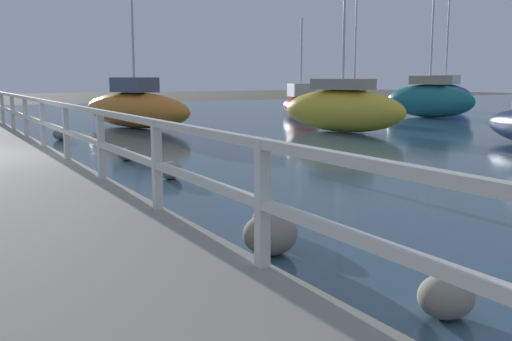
{
  "coord_description": "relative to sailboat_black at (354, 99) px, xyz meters",
  "views": [
    {
      "loc": [
        -0.43,
        -12.86,
        1.84
      ],
      "look_at": [
        5.16,
        -2.86,
        0.05
      ],
      "focal_mm": 42.0,
      "sensor_mm": 36.0,
      "label": 1
    }
  ],
  "objects": [
    {
      "name": "sailboat_teal",
      "position": [
        -1.43,
        -7.29,
        0.24
      ],
      "size": [
        2.42,
        4.59,
        7.66
      ],
      "rotation": [
        0.0,
        0.0,
        0.27
      ],
      "color": "#1E707A",
      "rests_on": "water_surface"
    },
    {
      "name": "sailboat_yellow",
      "position": [
        -9.44,
        -11.26,
        0.2
      ],
      "size": [
        2.88,
        5.0,
        7.5
      ],
      "rotation": [
        0.0,
        0.0,
        0.31
      ],
      "color": "gold",
      "rests_on": "water_surface"
    },
    {
      "name": "boulder_upstream",
      "position": [
        -18.44,
        -24.4,
        -0.43
      ],
      "size": [
        0.46,
        0.41,
        0.34
      ],
      "color": "gray",
      "rests_on": "ground"
    },
    {
      "name": "boulder_downstream",
      "position": [
        -17.94,
        -14.6,
        -0.45
      ],
      "size": [
        0.39,
        0.35,
        0.3
      ],
      "color": "slate",
      "rests_on": "ground"
    },
    {
      "name": "railing",
      "position": [
        -19.49,
        -14.67,
        0.41
      ],
      "size": [
        0.1,
        32.5,
        1.06
      ],
      "color": "silver",
      "rests_on": "dock_walkway"
    },
    {
      "name": "sailboat_orange",
      "position": [
        -15.04,
        -6.24,
        0.14
      ],
      "size": [
        3.17,
        6.07,
        6.57
      ],
      "rotation": [
        0.0,
        0.0,
        0.32
      ],
      "color": "orange",
      "rests_on": "water_surface"
    },
    {
      "name": "boulder_far_strip",
      "position": [
        -17.98,
        -17.37,
        -0.44
      ],
      "size": [
        0.43,
        0.39,
        0.33
      ],
      "color": "gray",
      "rests_on": "ground"
    },
    {
      "name": "sailboat_blue",
      "position": [
        3.37,
        -3.67,
        0.27
      ],
      "size": [
        2.12,
        3.26,
        7.96
      ],
      "rotation": [
        0.0,
        0.0,
        0.34
      ],
      "color": "#2D4C9E",
      "rests_on": "water_surface"
    },
    {
      "name": "boulder_mid_strip",
      "position": [
        -18.31,
        -21.53,
        -0.43
      ],
      "size": [
        0.45,
        0.41,
        0.34
      ],
      "color": "gray",
      "rests_on": "ground"
    },
    {
      "name": "boulder_water_edge",
      "position": [
        -18.77,
        -22.3,
        -0.38
      ],
      "size": [
        0.59,
        0.53,
        0.44
      ],
      "color": "gray",
      "rests_on": "ground"
    },
    {
      "name": "sailboat_red",
      "position": [
        -6.15,
        -3.76,
        -0.01
      ],
      "size": [
        2.64,
        4.21,
        4.54
      ],
      "rotation": [
        0.0,
        0.0,
        -0.33
      ],
      "color": "red",
      "rests_on": "water_surface"
    },
    {
      "name": "sailboat_black",
      "position": [
        0.0,
        0.0,
        0.0
      ],
      "size": [
        2.13,
        3.42,
        6.66
      ],
      "rotation": [
        0.0,
        0.0,
        -0.27
      ],
      "color": "black",
      "rests_on": "water_surface"
    },
    {
      "name": "boulder_near_dock",
      "position": [
        -18.3,
        -9.32,
        -0.42
      ],
      "size": [
        0.48,
        0.43,
        0.36
      ],
      "color": "gray",
      "rests_on": "ground"
    }
  ]
}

